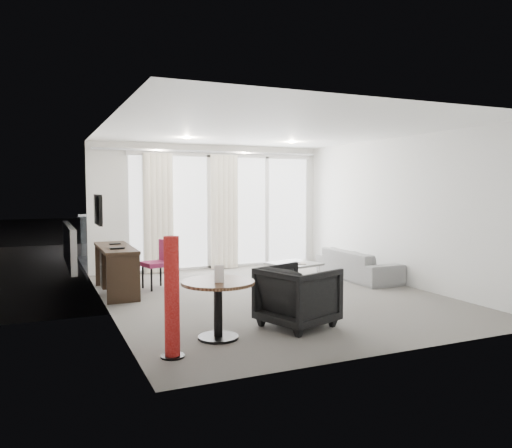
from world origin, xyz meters
name	(u,v)px	position (x,y,z in m)	size (l,w,h in m)	color
floor	(271,296)	(0.00, 0.00, 0.00)	(5.00, 6.00, 0.00)	#635F59
ceiling	(272,130)	(0.00, 0.00, 2.60)	(5.00, 6.00, 0.00)	white
wall_left	(106,218)	(-2.50, 0.00, 1.30)	(0.00, 6.00, 2.60)	silver
wall_right	(399,211)	(2.50, 0.00, 1.30)	(0.00, 6.00, 2.60)	silver
wall_front	(398,228)	(0.00, -3.00, 1.30)	(5.00, 0.00, 2.60)	silver
window_panel	(224,211)	(0.30, 2.98, 1.20)	(4.00, 0.02, 2.38)	white
window_frame	(224,211)	(0.30, 2.97, 1.20)	(4.10, 0.06, 2.44)	white
curtain_left	(159,213)	(-1.15, 2.82, 1.20)	(0.60, 0.20, 2.38)	white
curtain_right	(225,212)	(0.25, 2.82, 1.20)	(0.60, 0.20, 2.38)	white
curtain_track	(213,152)	(0.00, 2.82, 2.45)	(4.80, 0.04, 0.04)	#B2B2B7
downlight_a	(187,138)	(-0.90, 1.60, 2.59)	(0.12, 0.12, 0.02)	#FFE0B2
downlight_b	(292,142)	(1.20, 1.60, 2.59)	(0.12, 0.12, 0.02)	#FFE0B2
desk	(116,270)	(-2.23, 1.17, 0.38)	(0.51, 1.62, 0.76)	black
tv	(98,210)	(-2.46, 1.45, 1.35)	(0.05, 0.80, 0.50)	black
desk_chair	(156,265)	(-1.55, 1.29, 0.41)	(0.45, 0.42, 0.82)	#8A234B
round_table	(218,310)	(-1.52, -1.80, 0.33)	(0.83, 0.83, 0.66)	#452B19
menu_card	(219,278)	(-1.54, -1.90, 0.72)	(0.11, 0.02, 0.20)	white
red_lamp	(172,297)	(-2.15, -2.20, 0.62)	(0.25, 0.25, 1.23)	maroon
tub_armchair	(298,296)	(-0.45, -1.71, 0.38)	(0.80, 0.83, 0.75)	black
coffee_table	(294,272)	(0.87, 0.86, 0.18)	(0.78, 0.78, 0.35)	gray
remote	(297,263)	(0.90, 0.78, 0.36)	(0.05, 0.16, 0.02)	black
magazine	(299,263)	(0.91, 0.74, 0.36)	(0.22, 0.28, 0.02)	gray
sofa	(358,264)	(2.12, 0.66, 0.27)	(1.85, 0.72, 0.54)	gray
terrace_slab	(203,260)	(0.30, 4.50, -0.06)	(5.60, 3.00, 0.12)	#4D4D50
rattan_chair_a	(238,243)	(0.95, 3.80, 0.41)	(0.56, 0.56, 0.82)	brown
rattan_chair_b	(260,238)	(2.03, 4.97, 0.37)	(0.50, 0.50, 0.73)	brown
rattan_table	(239,248)	(1.06, 4.03, 0.25)	(0.49, 0.49, 0.49)	brown
balustrade	(186,232)	(0.30, 5.95, 0.50)	(5.50, 0.06, 1.05)	#B2B2B7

